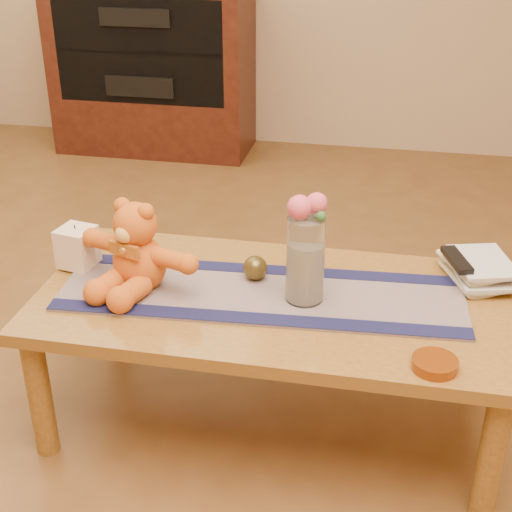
% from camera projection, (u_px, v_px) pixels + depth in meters
% --- Properties ---
extents(floor, '(5.50, 5.50, 0.00)m').
position_uv_depth(floor, '(271.00, 415.00, 2.36)').
color(floor, brown).
rests_on(floor, ground).
extents(coffee_table_top, '(1.40, 0.70, 0.04)m').
position_uv_depth(coffee_table_top, '(272.00, 302.00, 2.17)').
color(coffee_table_top, brown).
rests_on(coffee_table_top, floor).
extents(table_leg_fl, '(0.07, 0.07, 0.41)m').
position_uv_depth(table_leg_fl, '(40.00, 396.00, 2.13)').
color(table_leg_fl, brown).
rests_on(table_leg_fl, floor).
extents(table_leg_fr, '(0.07, 0.07, 0.41)m').
position_uv_depth(table_leg_fr, '(491.00, 456.00, 1.90)').
color(table_leg_fr, brown).
rests_on(table_leg_fr, floor).
extents(table_leg_bl, '(0.07, 0.07, 0.41)m').
position_uv_depth(table_leg_bl, '(113.00, 297.00, 2.63)').
color(table_leg_bl, brown).
rests_on(table_leg_bl, floor).
extents(table_leg_br, '(0.07, 0.07, 0.41)m').
position_uv_depth(table_leg_br, '(476.00, 336.00, 2.41)').
color(table_leg_br, brown).
rests_on(table_leg_br, floor).
extents(persian_runner, '(1.22, 0.43, 0.01)m').
position_uv_depth(persian_runner, '(261.00, 294.00, 2.16)').
color(persian_runner, '#1A204A').
rests_on(persian_runner, coffee_table_top).
extents(runner_border_near, '(1.20, 0.14, 0.00)m').
position_uv_depth(runner_border_near, '(255.00, 318.00, 2.03)').
color(runner_border_near, '#14163E').
rests_on(runner_border_near, persian_runner).
extents(runner_border_far, '(1.20, 0.14, 0.00)m').
position_uv_depth(runner_border_far, '(267.00, 269.00, 2.29)').
color(runner_border_far, '#14163E').
rests_on(runner_border_far, persian_runner).
extents(teddy_bear, '(0.46, 0.42, 0.26)m').
position_uv_depth(teddy_bear, '(138.00, 246.00, 2.15)').
color(teddy_bear, orange).
rests_on(teddy_bear, persian_runner).
extents(pillar_candle, '(0.12, 0.12, 0.13)m').
position_uv_depth(pillar_candle, '(77.00, 247.00, 2.29)').
color(pillar_candle, '#FFE4BB').
rests_on(pillar_candle, persian_runner).
extents(candle_wick, '(0.00, 0.00, 0.01)m').
position_uv_depth(candle_wick, '(75.00, 227.00, 2.26)').
color(candle_wick, black).
rests_on(candle_wick, pillar_candle).
extents(glass_vase, '(0.11, 0.11, 0.26)m').
position_uv_depth(glass_vase, '(305.00, 260.00, 2.07)').
color(glass_vase, silver).
rests_on(glass_vase, persian_runner).
extents(potpourri_fill, '(0.09, 0.09, 0.18)m').
position_uv_depth(potpourri_fill, '(305.00, 272.00, 2.09)').
color(potpourri_fill, beige).
rests_on(potpourri_fill, glass_vase).
extents(rose_left, '(0.07, 0.07, 0.07)m').
position_uv_depth(rose_left, '(300.00, 207.00, 1.99)').
color(rose_left, '#E55064').
rests_on(rose_left, glass_vase).
extents(rose_right, '(0.06, 0.06, 0.06)m').
position_uv_depth(rose_right, '(317.00, 203.00, 1.99)').
color(rose_right, '#E55064').
rests_on(rose_right, glass_vase).
extents(blue_flower_back, '(0.04, 0.04, 0.04)m').
position_uv_depth(blue_flower_back, '(313.00, 204.00, 2.02)').
color(blue_flower_back, '#4D4FA6').
rests_on(blue_flower_back, glass_vase).
extents(blue_flower_side, '(0.04, 0.04, 0.04)m').
position_uv_depth(blue_flower_side, '(298.00, 208.00, 2.02)').
color(blue_flower_side, '#4D4FA6').
rests_on(blue_flower_side, glass_vase).
extents(leaf_sprig, '(0.03, 0.03, 0.03)m').
position_uv_depth(leaf_sprig, '(321.00, 216.00, 1.98)').
color(leaf_sprig, '#33662D').
rests_on(leaf_sprig, glass_vase).
extents(bronze_ball, '(0.10, 0.10, 0.08)m').
position_uv_depth(bronze_ball, '(255.00, 268.00, 2.22)').
color(bronze_ball, '#4F411A').
rests_on(bronze_ball, persian_runner).
extents(book_bottom, '(0.24, 0.27, 0.02)m').
position_uv_depth(book_bottom, '(452.00, 280.00, 2.22)').
color(book_bottom, beige).
rests_on(book_bottom, coffee_table_top).
extents(book_lower, '(0.21, 0.26, 0.02)m').
position_uv_depth(book_lower, '(455.00, 275.00, 2.21)').
color(book_lower, beige).
rests_on(book_lower, book_bottom).
extents(book_upper, '(0.24, 0.27, 0.02)m').
position_uv_depth(book_upper, '(452.00, 269.00, 2.21)').
color(book_upper, beige).
rests_on(book_upper, book_lower).
extents(book_top, '(0.22, 0.26, 0.02)m').
position_uv_depth(book_top, '(456.00, 264.00, 2.20)').
color(book_top, beige).
rests_on(book_top, book_upper).
extents(tv_remote, '(0.09, 0.17, 0.02)m').
position_uv_depth(tv_remote, '(457.00, 260.00, 2.18)').
color(tv_remote, black).
rests_on(tv_remote, book_top).
extents(amber_dish, '(0.15, 0.15, 0.03)m').
position_uv_depth(amber_dish, '(435.00, 364.00, 1.83)').
color(amber_dish, '#BF5914').
rests_on(amber_dish, coffee_table_top).
extents(media_cabinet, '(1.20, 0.50, 1.10)m').
position_uv_depth(media_cabinet, '(153.00, 62.00, 4.48)').
color(media_cabinet, black).
rests_on(media_cabinet, floor).
extents(cabinet_cavity, '(1.02, 0.03, 0.61)m').
position_uv_depth(cabinet_cavity, '(139.00, 52.00, 4.22)').
color(cabinet_cavity, black).
rests_on(cabinet_cavity, media_cabinet).
extents(cabinet_shelf, '(1.02, 0.20, 0.02)m').
position_uv_depth(cabinet_shelf, '(143.00, 49.00, 4.30)').
color(cabinet_shelf, black).
rests_on(cabinet_shelf, media_cabinet).
extents(stereo_upper, '(0.42, 0.28, 0.10)m').
position_uv_depth(stereo_upper, '(142.00, 14.00, 4.22)').
color(stereo_upper, black).
rests_on(stereo_upper, media_cabinet).
extents(stereo_lower, '(0.42, 0.28, 0.12)m').
position_uv_depth(stereo_lower, '(147.00, 82.00, 4.41)').
color(stereo_lower, black).
rests_on(stereo_lower, media_cabinet).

